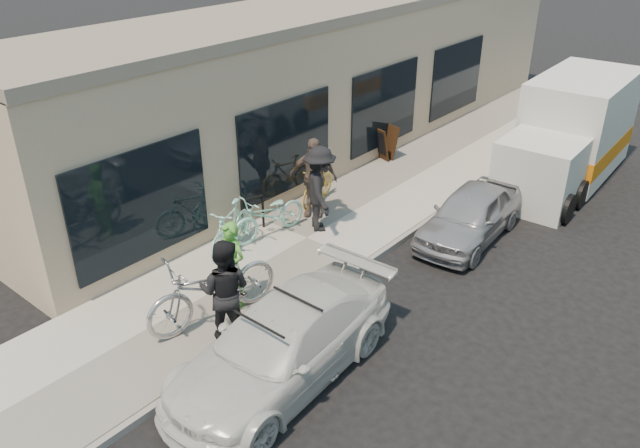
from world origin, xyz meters
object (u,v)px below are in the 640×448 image
Objects in this scene: sedan_white at (283,344)px; tandem_bike at (213,288)px; woman_rider at (232,265)px; cruiser_bike_c at (318,185)px; moving_truck at (570,136)px; cruiser_bike_a at (231,228)px; bike_rack at (253,210)px; sandwich_board at (385,143)px; sedan_silver at (470,215)px; bystander_b at (313,177)px; cruiser_bike_b at (269,215)px; man_standing at (225,291)px; bystander_a at (320,189)px.

tandem_bike reaches higher than sedan_white.
sedan_white is 2.68× the size of woman_rider.
woman_rider is at bearing -82.53° from cruiser_bike_c.
moving_truck reaches higher than cruiser_bike_a.
bike_rack is at bearing 86.99° from cruiser_bike_a.
cruiser_bike_a is at bearing -72.72° from bike_rack.
tandem_bike is (-1.78, 0.19, 0.18)m from sedan_white.
cruiser_bike_c is (-1.57, 4.23, -0.36)m from woman_rider.
sedan_silver reaches higher than sandwich_board.
bystander_b reaches higher than tandem_bike.
sedan_white reaches higher than cruiser_bike_b.
woman_rider is at bearing -98.99° from bystander_b.
woman_rider is at bearing -105.77° from moving_truck.
woman_rider reaches higher than cruiser_bike_b.
woman_rider reaches higher than sandwich_board.
cruiser_bike_b is (-1.29, 2.27, -0.32)m from woman_rider.
man_standing is 3.57m from cruiser_bike_b.
bystander_b is (-1.85, 4.38, 0.02)m from man_standing.
moving_truck is 3.59× the size of cruiser_bike_c.
cruiser_bike_a reaches higher than sandwich_board.
moving_truck is 9.35m from cruiser_bike_a.
sandwich_board is at bearing 92.23° from bike_rack.
sedan_silver is (3.91, -2.39, -0.04)m from sandwich_board.
sedan_silver reaches higher than bike_rack.
man_standing is (-1.26, 0.00, 0.44)m from sedan_white.
bystander_a is at bearing 47.32° from cruiser_bike_a.
moving_truck is at bearing 81.63° from sedan_silver.
cruiser_bike_c is at bearing 93.61° from bystander_b.
bystander_b is (-3.11, 4.38, 0.46)m from sedan_white.
bystander_a is at bearing 64.94° from cruiser_bike_b.
man_standing is at bearing 177.17° from sedan_white.
sedan_silver is at bearing -103.84° from bystander_a.
bystander_a is at bearing 99.32° from woman_rider.
woman_rider is 0.95m from man_standing.
tandem_bike is 3.84m from bystander_a.
sandwich_board is 8.37m from tandem_bike.
man_standing is at bearing -56.08° from sandwich_board.
cruiser_bike_a is 1.14× the size of cruiser_bike_c.
cruiser_bike_a is 2.92m from cruiser_bike_c.
sedan_white is at bearing -94.91° from moving_truck.
sedan_white is 5.91m from sedan_silver.
sedan_white is 6.03m from cruiser_bike_c.
cruiser_bike_c is at bearing -127.21° from moving_truck.
cruiser_bike_c is at bearing -96.86° from man_standing.
man_standing is at bearing 147.60° from bystander_a.
bystander_a is (-1.30, 3.94, 0.04)m from man_standing.
bystander_b is (0.51, 1.44, 0.45)m from bike_rack.
tandem_bike reaches higher than cruiser_bike_a.
woman_rider is (1.74, -2.22, 0.33)m from bike_rack.
bystander_a is (-0.68, 3.23, 0.14)m from woman_rider.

